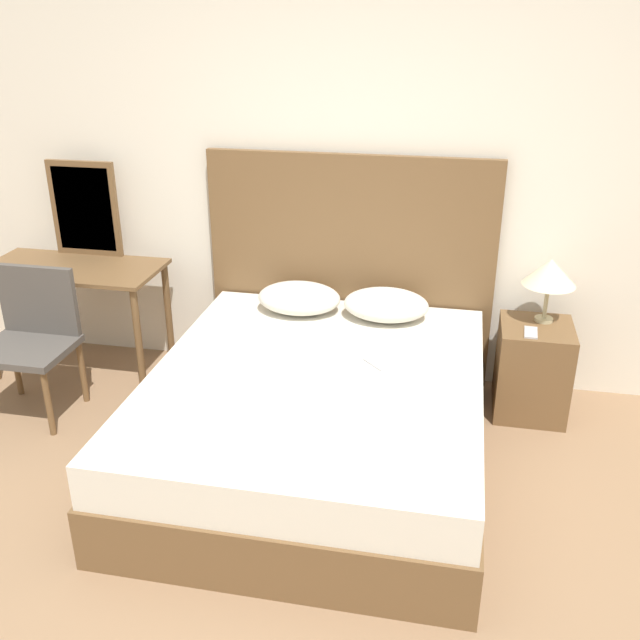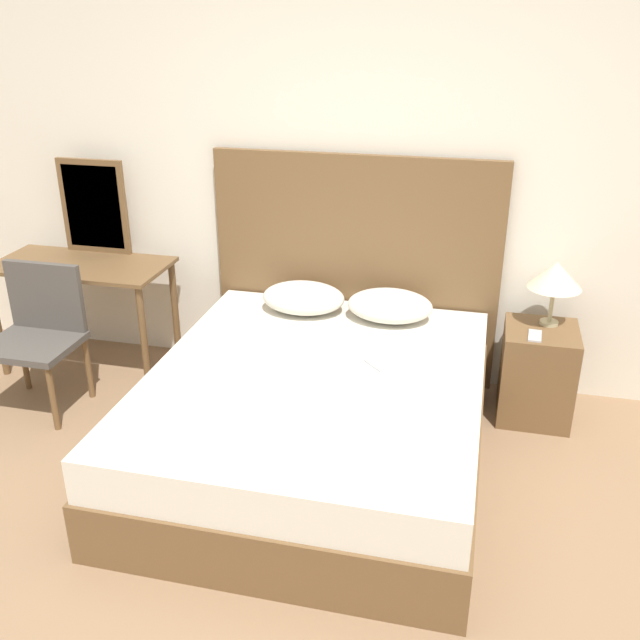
# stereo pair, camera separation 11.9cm
# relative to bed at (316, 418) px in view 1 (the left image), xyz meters

# --- Properties ---
(ground_plane) EXTENTS (16.00, 16.00, 0.00)m
(ground_plane) POSITION_rel_bed_xyz_m (0.08, -1.16, -0.26)
(ground_plane) COLOR #8C6B4C
(wall_back) EXTENTS (10.00, 0.06, 2.70)m
(wall_back) POSITION_rel_bed_xyz_m (0.08, 1.10, 1.09)
(wall_back) COLOR silver
(wall_back) RESTS_ON ground_plane
(bed) EXTENTS (1.68, 1.99, 0.52)m
(bed) POSITION_rel_bed_xyz_m (0.00, 0.00, 0.00)
(bed) COLOR brown
(bed) RESTS_ON ground_plane
(headboard) EXTENTS (1.76, 0.05, 1.42)m
(headboard) POSITION_rel_bed_xyz_m (0.00, 1.02, 0.45)
(headboard) COLOR brown
(headboard) RESTS_ON ground_plane
(pillow_left) EXTENTS (0.50, 0.38, 0.17)m
(pillow_left) POSITION_rel_bed_xyz_m (-0.26, 0.76, 0.35)
(pillow_left) COLOR silver
(pillow_left) RESTS_ON bed
(pillow_right) EXTENTS (0.50, 0.38, 0.17)m
(pillow_right) POSITION_rel_bed_xyz_m (0.26, 0.76, 0.35)
(pillow_right) COLOR silver
(pillow_right) RESTS_ON bed
(phone_on_bed) EXTENTS (0.15, 0.16, 0.01)m
(phone_on_bed) POSITION_rel_bed_xyz_m (0.29, 0.16, 0.27)
(phone_on_bed) COLOR #B7B7BC
(phone_on_bed) RESTS_ON bed
(nightstand) EXTENTS (0.41, 0.42, 0.55)m
(nightstand) POSITION_rel_bed_xyz_m (1.13, 0.74, 0.02)
(nightstand) COLOR brown
(nightstand) RESTS_ON ground_plane
(table_lamp) EXTENTS (0.30, 0.30, 0.37)m
(table_lamp) POSITION_rel_bed_xyz_m (1.16, 0.83, 0.59)
(table_lamp) COLOR tan
(table_lamp) RESTS_ON nightstand
(phone_on_nightstand) EXTENTS (0.08, 0.15, 0.01)m
(phone_on_nightstand) POSITION_rel_bed_xyz_m (1.08, 0.64, 0.30)
(phone_on_nightstand) COLOR #B7B7BC
(phone_on_nightstand) RESTS_ON nightstand
(vanity_desk) EXTENTS (1.10, 0.54, 0.73)m
(vanity_desk) POSITION_rel_bed_xyz_m (-1.69, 0.69, 0.36)
(vanity_desk) COLOR brown
(vanity_desk) RESTS_ON ground_plane
(vanity_mirror) EXTENTS (0.45, 0.03, 0.61)m
(vanity_mirror) POSITION_rel_bed_xyz_m (-1.69, 0.93, 0.77)
(vanity_mirror) COLOR brown
(vanity_mirror) RESTS_ON vanity_desk
(chair) EXTENTS (0.50, 0.44, 0.85)m
(chair) POSITION_rel_bed_xyz_m (-1.72, 0.22, 0.23)
(chair) COLOR #4C4742
(chair) RESTS_ON ground_plane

